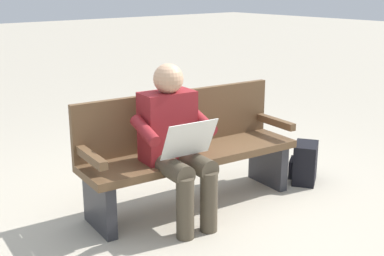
% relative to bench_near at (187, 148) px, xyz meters
% --- Properties ---
extents(ground_plane, '(40.00, 40.00, 0.00)m').
position_rel_bench_near_xyz_m(ground_plane, '(0.01, 0.07, -0.46)').
color(ground_plane, '#B7AD99').
extents(bench_near, '(1.84, 0.69, 0.90)m').
position_rel_bench_near_xyz_m(bench_near, '(0.00, 0.00, 0.00)').
color(bench_near, brown).
rests_on(bench_near, ground).
extents(person_seated, '(0.60, 0.60, 1.18)m').
position_rel_bench_near_xyz_m(person_seated, '(0.28, 0.20, 0.17)').
color(person_seated, maroon).
rests_on(person_seated, ground).
extents(backpack, '(0.35, 0.33, 0.36)m').
position_rel_bench_near_xyz_m(backpack, '(-1.08, 0.34, -0.28)').
color(backpack, black).
rests_on(backpack, ground).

